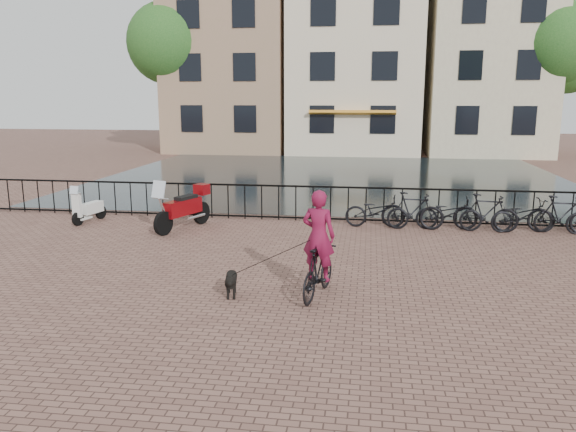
# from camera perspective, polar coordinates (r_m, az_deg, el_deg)

# --- Properties ---
(ground) EXTENTS (100.00, 100.00, 0.00)m
(ground) POSITION_cam_1_polar(r_m,az_deg,el_deg) (8.62, -2.93, -12.01)
(ground) COLOR brown
(ground) RESTS_ON ground
(canal_water) EXTENTS (20.00, 20.00, 0.00)m
(canal_water) POSITION_cam_1_polar(r_m,az_deg,el_deg) (25.31, 4.67, 4.04)
(canal_water) COLOR black
(canal_water) RESTS_ON ground
(railing) EXTENTS (20.00, 0.05, 1.02)m
(railing) POSITION_cam_1_polar(r_m,az_deg,el_deg) (16.08, 2.56, 1.26)
(railing) COLOR black
(railing) RESTS_ON ground
(canal_house_left) EXTENTS (7.50, 9.00, 12.80)m
(canal_house_left) POSITION_cam_1_polar(r_m,az_deg,el_deg) (38.90, -5.44, 16.26)
(canal_house_left) COLOR #957756
(canal_house_left) RESTS_ON ground
(canal_house_mid) EXTENTS (8.00, 9.50, 11.80)m
(canal_house_mid) POSITION_cam_1_polar(r_m,az_deg,el_deg) (37.81, 6.91, 15.59)
(canal_house_mid) COLOR beige
(canal_house_mid) RESTS_ON ground
(canal_house_right) EXTENTS (7.00, 9.00, 13.30)m
(canal_house_right) POSITION_cam_1_polar(r_m,az_deg,el_deg) (38.48, 19.42, 16.08)
(canal_house_right) COLOR #C2B090
(canal_house_right) RESTS_ON ground
(tree_far_left) EXTENTS (5.04, 5.04, 9.27)m
(tree_far_left) POSITION_cam_1_polar(r_m,az_deg,el_deg) (37.06, -12.09, 16.78)
(tree_far_left) COLOR black
(tree_far_left) RESTS_ON ground
(tree_far_right) EXTENTS (4.76, 4.76, 8.76)m
(tree_far_right) POSITION_cam_1_polar(r_m,az_deg,el_deg) (36.37, 25.92, 15.37)
(tree_far_right) COLOR black
(tree_far_right) RESTS_ON ground
(cyclist) EXTENTS (0.83, 1.72, 2.26)m
(cyclist) POSITION_cam_1_polar(r_m,az_deg,el_deg) (9.91, 3.11, -3.50)
(cyclist) COLOR black
(cyclist) RESTS_ON ground
(dog) EXTENTS (0.38, 0.77, 0.49)m
(dog) POSITION_cam_1_polar(r_m,az_deg,el_deg) (10.16, -5.79, -6.77)
(dog) COLOR black
(dog) RESTS_ON ground
(motorcycle) EXTENTS (1.20, 2.08, 1.46)m
(motorcycle) POSITION_cam_1_polar(r_m,az_deg,el_deg) (15.28, -10.66, 1.35)
(motorcycle) COLOR maroon
(motorcycle) RESTS_ON ground
(scooter) EXTENTS (0.61, 1.28, 1.15)m
(scooter) POSITION_cam_1_polar(r_m,az_deg,el_deg) (16.88, -19.59, 1.32)
(scooter) COLOR silver
(scooter) RESTS_ON ground
(parked_bike_0) EXTENTS (1.77, 0.76, 0.90)m
(parked_bike_0) POSITION_cam_1_polar(r_m,az_deg,el_deg) (15.43, 9.00, 0.46)
(parked_bike_0) COLOR black
(parked_bike_0) RESTS_ON ground
(parked_bike_1) EXTENTS (1.71, 0.68, 1.00)m
(parked_bike_1) POSITION_cam_1_polar(r_m,az_deg,el_deg) (15.46, 12.53, 0.53)
(parked_bike_1) COLOR black
(parked_bike_1) RESTS_ON ground
(parked_bike_2) EXTENTS (1.75, 0.70, 0.90)m
(parked_bike_2) POSITION_cam_1_polar(r_m,az_deg,el_deg) (15.57, 16.01, 0.24)
(parked_bike_2) COLOR black
(parked_bike_2) RESTS_ON ground
(parked_bike_3) EXTENTS (1.72, 0.75, 1.00)m
(parked_bike_3) POSITION_cam_1_polar(r_m,az_deg,el_deg) (15.72, 19.45, 0.31)
(parked_bike_3) COLOR black
(parked_bike_3) RESTS_ON ground
(parked_bike_4) EXTENTS (1.79, 0.89, 0.90)m
(parked_bike_4) POSITION_cam_1_polar(r_m,az_deg,el_deg) (15.95, 22.78, 0.03)
(parked_bike_4) COLOR black
(parked_bike_4) RESTS_ON ground
(parked_bike_5) EXTENTS (1.71, 0.68, 1.00)m
(parked_bike_5) POSITION_cam_1_polar(r_m,az_deg,el_deg) (16.20, 26.04, 0.10)
(parked_bike_5) COLOR black
(parked_bike_5) RESTS_ON ground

